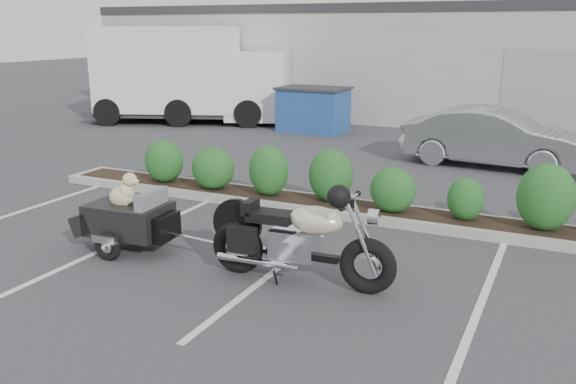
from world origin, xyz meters
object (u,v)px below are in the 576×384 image
at_px(sedan, 494,138).
at_px(delivery_truck, 190,77).
at_px(dumpster, 313,109).
at_px(motorcycle, 299,241).
at_px(pet_trailer, 128,217).

height_order(sedan, delivery_truck, delivery_truck).
bearing_deg(delivery_truck, sedan, -36.00).
relative_size(dumpster, delivery_truck, 0.29).
height_order(sedan, dumpster, dumpster).
relative_size(motorcycle, sedan, 0.60).
distance_m(dumpster, delivery_truck, 4.76).
height_order(pet_trailer, sedan, sedan).
xyz_separation_m(motorcycle, pet_trailer, (-2.79, 0.02, -0.07)).
bearing_deg(sedan, delivery_truck, 79.51).
bearing_deg(sedan, dumpster, 69.17).
relative_size(pet_trailer, sedan, 0.48).
height_order(motorcycle, pet_trailer, motorcycle).
relative_size(sedan, delivery_truck, 0.57).
bearing_deg(pet_trailer, motorcycle, -3.96).
relative_size(sedan, dumpster, 1.94).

